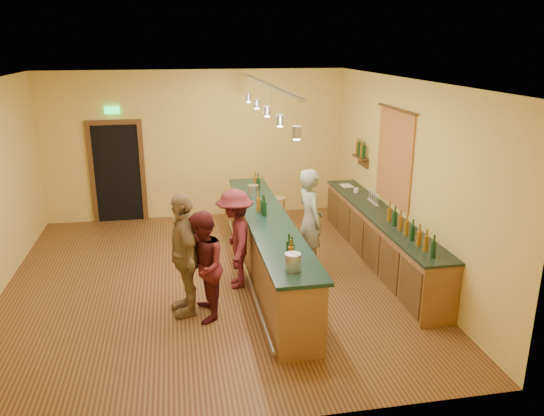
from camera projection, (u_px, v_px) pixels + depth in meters
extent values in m
plane|color=#532817|center=(211.00, 281.00, 8.69)|extent=(7.00, 7.00, 0.00)
cube|color=silver|center=(203.00, 81.00, 7.73)|extent=(6.50, 7.00, 0.02)
cube|color=#DEBC53|center=(196.00, 145.00, 11.49)|extent=(6.50, 0.02, 3.20)
cube|color=#DEBC53|center=(233.00, 284.00, 4.93)|extent=(6.50, 0.02, 3.20)
cube|color=#DEBC53|center=(404.00, 178.00, 8.78)|extent=(0.02, 7.00, 3.20)
cube|color=black|center=(118.00, 174.00, 11.35)|extent=(0.95, 0.06, 2.10)
cube|color=#543719|center=(92.00, 175.00, 11.24)|extent=(0.10, 0.08, 2.10)
cube|color=#543719|center=(143.00, 173.00, 11.42)|extent=(0.10, 0.08, 2.10)
cube|color=#543719|center=(113.00, 122.00, 11.00)|extent=(1.15, 0.08, 0.10)
cube|color=#19E54C|center=(112.00, 110.00, 10.91)|extent=(0.30, 0.04, 0.15)
cube|color=#A12E20|center=(394.00, 158.00, 9.07)|extent=(0.03, 1.40, 1.60)
cube|color=#543719|center=(360.00, 157.00, 10.56)|extent=(0.16, 0.55, 0.03)
cube|color=#543719|center=(363.00, 162.00, 10.60)|extent=(0.03, 0.55, 0.18)
cube|color=brown|center=(379.00, 239.00, 9.26)|extent=(0.55, 4.50, 0.90)
cube|color=black|center=(381.00, 214.00, 9.12)|extent=(0.60, 4.55, 0.04)
cylinder|color=silver|center=(356.00, 190.00, 10.32)|extent=(0.09, 0.09, 0.09)
cube|color=silver|center=(347.00, 186.00, 10.80)|extent=(0.22, 0.30, 0.01)
cube|color=brown|center=(267.00, 249.00, 8.71)|extent=(0.60, 5.00, 1.00)
cube|color=black|center=(267.00, 219.00, 8.55)|extent=(0.70, 5.10, 0.05)
cylinder|color=silver|center=(246.00, 270.00, 8.75)|extent=(0.05, 5.00, 0.05)
cylinder|color=silver|center=(293.00, 262.00, 6.53)|extent=(0.20, 0.20, 0.22)
cylinder|color=silver|center=(253.00, 191.00, 9.63)|extent=(0.20, 0.20, 0.22)
cube|color=silver|center=(267.00, 85.00, 7.91)|extent=(0.06, 4.60, 0.05)
cylinder|color=silver|center=(297.00, 115.00, 6.10)|extent=(0.01, 0.01, 0.35)
cylinder|color=#A5A5AD|center=(297.00, 132.00, 6.16)|extent=(0.11, 0.11, 0.14)
cylinder|color=#FFEABF|center=(297.00, 139.00, 6.18)|extent=(0.08, 0.08, 0.02)
cylinder|color=silver|center=(280.00, 105.00, 7.03)|extent=(0.01, 0.01, 0.35)
cylinder|color=#A5A5AD|center=(280.00, 120.00, 7.09)|extent=(0.11, 0.11, 0.14)
cylinder|color=#FFEABF|center=(280.00, 126.00, 7.12)|extent=(0.08, 0.08, 0.02)
cylinder|color=silver|center=(267.00, 97.00, 7.97)|extent=(0.01, 0.01, 0.35)
cylinder|color=#A5A5AD|center=(267.00, 111.00, 8.03)|extent=(0.11, 0.11, 0.14)
cylinder|color=#FFEABF|center=(267.00, 116.00, 8.05)|extent=(0.08, 0.08, 0.02)
cylinder|color=silver|center=(257.00, 92.00, 8.91)|extent=(0.01, 0.01, 0.35)
cylinder|color=#A5A5AD|center=(257.00, 104.00, 8.97)|extent=(0.11, 0.11, 0.14)
cylinder|color=#FFEABF|center=(257.00, 108.00, 8.99)|extent=(0.08, 0.08, 0.02)
cylinder|color=silver|center=(248.00, 87.00, 9.85)|extent=(0.01, 0.01, 0.35)
cylinder|color=#A5A5AD|center=(249.00, 98.00, 9.91)|extent=(0.11, 0.11, 0.14)
cylinder|color=#FFEABF|center=(249.00, 102.00, 9.93)|extent=(0.08, 0.08, 0.02)
imported|color=gray|center=(310.00, 222.00, 8.76)|extent=(0.51, 0.70, 1.80)
imported|color=#59191E|center=(202.00, 267.00, 7.30)|extent=(0.60, 0.77, 1.57)
imported|color=#997A51|center=(184.00, 254.00, 7.46)|extent=(0.60, 1.11, 1.79)
imported|color=#59191E|center=(235.00, 239.00, 8.31)|extent=(0.65, 1.06, 1.60)
cylinder|color=#AD894E|center=(277.00, 199.00, 10.66)|extent=(0.37, 0.37, 0.04)
cylinder|color=#AD894E|center=(283.00, 216.00, 10.80)|extent=(0.04, 0.04, 0.71)
cylinder|color=#AD894E|center=(272.00, 215.00, 10.87)|extent=(0.04, 0.04, 0.71)
cylinder|color=#AD894E|center=(274.00, 218.00, 10.65)|extent=(0.04, 0.04, 0.71)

